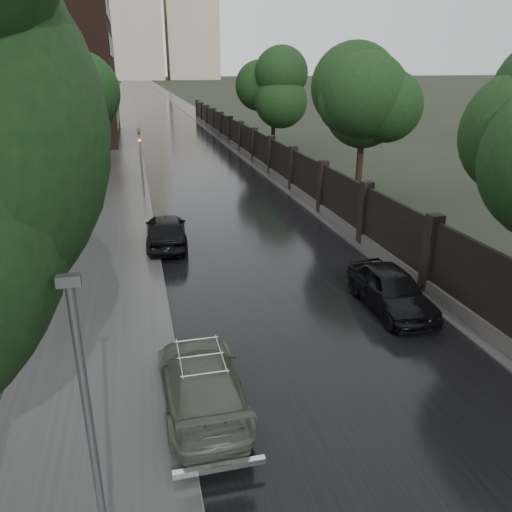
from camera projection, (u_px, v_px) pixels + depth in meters
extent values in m
cube|color=black|center=(142.00, 87.00, 179.36)|extent=(8.00, 420.00, 0.02)
cube|color=#2D2D2D|center=(125.00, 87.00, 178.02)|extent=(4.00, 420.00, 0.16)
cube|color=#2D2D2D|center=(158.00, 87.00, 180.56)|extent=(3.00, 420.00, 0.08)
cube|color=#383533|center=(264.00, 166.00, 36.79)|extent=(0.40, 75.00, 0.50)
cube|color=black|center=(264.00, 149.00, 36.35)|extent=(0.15, 75.00, 2.00)
cube|color=black|center=(197.00, 110.00, 70.91)|extent=(0.45, 0.45, 2.70)
cylinder|color=black|center=(78.00, 138.00, 31.25)|extent=(0.36, 0.36, 5.85)
sphere|color=black|center=(73.00, 99.00, 30.42)|extent=(4.25, 4.25, 4.25)
cylinder|color=black|center=(360.00, 151.00, 27.45)|extent=(0.36, 0.36, 5.53)
sphere|color=black|center=(364.00, 109.00, 26.67)|extent=(4.08, 4.08, 4.08)
cylinder|color=black|center=(273.00, 119.00, 43.80)|extent=(0.36, 0.36, 5.53)
sphere|color=black|center=(274.00, 93.00, 43.01)|extent=(4.08, 4.08, 4.08)
cylinder|color=#59595E|center=(96.00, 472.00, 6.09)|extent=(0.10, 0.10, 5.00)
cube|color=#59595E|center=(68.00, 281.00, 5.18)|extent=(0.25, 0.12, 0.12)
cylinder|color=#59595E|center=(142.00, 173.00, 28.03)|extent=(0.12, 0.12, 3.00)
imported|color=#59595E|center=(139.00, 137.00, 27.32)|extent=(0.16, 0.20, 1.00)
sphere|color=#FF0C0C|center=(139.00, 140.00, 27.24)|extent=(0.14, 0.14, 0.14)
cube|color=tan|center=(71.00, 36.00, 264.39)|extent=(28.00, 22.00, 44.00)
cube|color=tan|center=(192.00, 38.00, 278.47)|extent=(28.00, 22.00, 44.00)
cube|color=tan|center=(132.00, 21.00, 268.58)|extent=(30.00, 30.00, 60.00)
imported|color=#4D5443|center=(202.00, 381.00, 11.02)|extent=(1.75, 4.25, 1.23)
imported|color=black|center=(166.00, 230.00, 20.89)|extent=(1.88, 4.23, 1.41)
imported|color=black|center=(391.00, 289.00, 15.44)|extent=(1.59, 3.95, 1.34)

